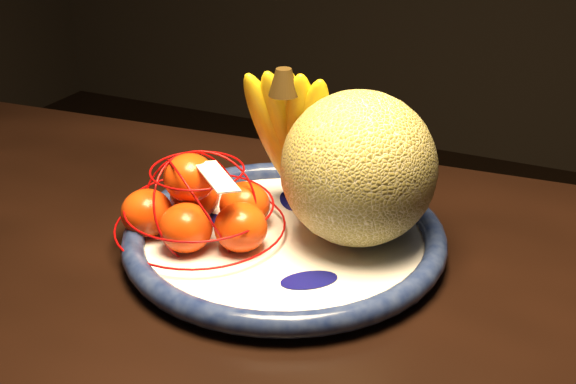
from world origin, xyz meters
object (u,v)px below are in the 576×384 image
at_px(cantaloupe, 358,169).
at_px(banana_bunch, 292,130).
at_px(dining_table, 145,336).
at_px(fruit_bowl, 284,237).
at_px(mandarin_bag, 200,208).

relative_size(cantaloupe, banana_bunch, 0.86).
distance_m(cantaloupe, banana_bunch, 0.11).
bearing_deg(dining_table, fruit_bowl, 44.36).
bearing_deg(dining_table, mandarin_bag, 72.75).
relative_size(banana_bunch, mandarin_bag, 1.01).
bearing_deg(mandarin_bag, banana_bunch, 58.06).
relative_size(dining_table, fruit_bowl, 3.91).
bearing_deg(mandarin_bag, dining_table, -103.33).
bearing_deg(banana_bunch, mandarin_bag, -130.84).
bearing_deg(banana_bunch, cantaloupe, -31.41).
height_order(dining_table, fruit_bowl, fruit_bowl).
relative_size(dining_table, cantaloupe, 8.35).
xyz_separation_m(dining_table, mandarin_bag, (0.02, 0.10, 0.13)).
bearing_deg(dining_table, cantaloupe, 36.85).
bearing_deg(fruit_bowl, mandarin_bag, -160.39).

